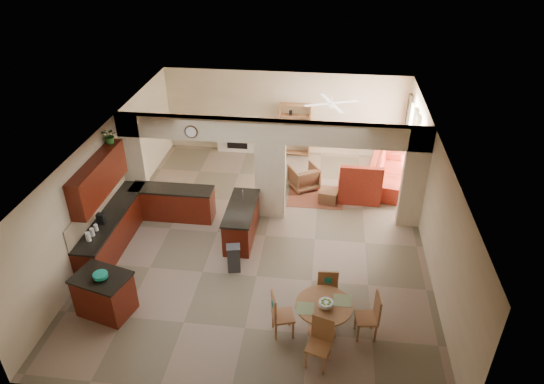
# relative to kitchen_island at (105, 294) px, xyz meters

# --- Properties ---
(floor) EXTENTS (10.00, 10.00, 0.00)m
(floor) POSITION_rel_kitchen_island_xyz_m (2.96, 3.08, -0.48)
(floor) COLOR #836E5B
(floor) RESTS_ON ground
(ceiling) EXTENTS (10.00, 10.00, 0.00)m
(ceiling) POSITION_rel_kitchen_island_xyz_m (2.96, 3.08, 2.32)
(ceiling) COLOR white
(ceiling) RESTS_ON wall_back
(wall_back) EXTENTS (8.00, 0.00, 8.00)m
(wall_back) POSITION_rel_kitchen_island_xyz_m (2.96, 8.08, 0.92)
(wall_back) COLOR beige
(wall_back) RESTS_ON floor
(wall_front) EXTENTS (8.00, 0.00, 8.00)m
(wall_front) POSITION_rel_kitchen_island_xyz_m (2.96, -1.92, 0.92)
(wall_front) COLOR beige
(wall_front) RESTS_ON floor
(wall_left) EXTENTS (0.00, 10.00, 10.00)m
(wall_left) POSITION_rel_kitchen_island_xyz_m (-1.04, 3.08, 0.92)
(wall_left) COLOR beige
(wall_left) RESTS_ON floor
(wall_right) EXTENTS (0.00, 10.00, 10.00)m
(wall_right) POSITION_rel_kitchen_island_xyz_m (6.96, 3.08, 0.92)
(wall_right) COLOR beige
(wall_right) RESTS_ON floor
(partition_left_pier) EXTENTS (0.60, 0.25, 2.80)m
(partition_left_pier) POSITION_rel_kitchen_island_xyz_m (-0.74, 4.08, 0.92)
(partition_left_pier) COLOR beige
(partition_left_pier) RESTS_ON floor
(partition_center_pier) EXTENTS (0.80, 0.25, 2.20)m
(partition_center_pier) POSITION_rel_kitchen_island_xyz_m (2.96, 4.08, 0.62)
(partition_center_pier) COLOR beige
(partition_center_pier) RESTS_ON floor
(partition_right_pier) EXTENTS (0.60, 0.25, 2.80)m
(partition_right_pier) POSITION_rel_kitchen_island_xyz_m (6.66, 4.08, 0.92)
(partition_right_pier) COLOR beige
(partition_right_pier) RESTS_ON floor
(partition_header) EXTENTS (8.00, 0.25, 0.60)m
(partition_header) POSITION_rel_kitchen_island_xyz_m (2.96, 4.08, 2.02)
(partition_header) COLOR beige
(partition_header) RESTS_ON partition_center_pier
(kitchen_counter) EXTENTS (2.52, 3.29, 1.48)m
(kitchen_counter) POSITION_rel_kitchen_island_xyz_m (-0.30, 2.83, -0.02)
(kitchen_counter) COLOR #3E0D07
(kitchen_counter) RESTS_ON floor
(upper_cabinets) EXTENTS (0.35, 2.40, 0.90)m
(upper_cabinets) POSITION_rel_kitchen_island_xyz_m (-0.86, 2.28, 1.44)
(upper_cabinets) COLOR #3E0D07
(upper_cabinets) RESTS_ON wall_left
(peninsula) EXTENTS (0.70, 1.85, 0.91)m
(peninsula) POSITION_rel_kitchen_island_xyz_m (2.36, 2.96, -0.02)
(peninsula) COLOR #3E0D07
(peninsula) RESTS_ON floor
(wall_clock) EXTENTS (0.34, 0.03, 0.34)m
(wall_clock) POSITION_rel_kitchen_island_xyz_m (0.96, 3.93, 1.97)
(wall_clock) COLOR #4F381A
(wall_clock) RESTS_ON partition_header
(rug) EXTENTS (1.60, 1.30, 0.01)m
(rug) POSITION_rel_kitchen_island_xyz_m (4.16, 5.18, -0.48)
(rug) COLOR brown
(rug) RESTS_ON floor
(fireplace) EXTENTS (1.60, 0.35, 1.20)m
(fireplace) POSITION_rel_kitchen_island_xyz_m (1.36, 7.91, 0.13)
(fireplace) COLOR silver
(fireplace) RESTS_ON floor
(shelving_unit) EXTENTS (1.00, 0.32, 1.80)m
(shelving_unit) POSITION_rel_kitchen_island_xyz_m (3.31, 7.90, 0.42)
(shelving_unit) COLOR brown
(shelving_unit) RESTS_ON floor
(window_a) EXTENTS (0.02, 0.90, 1.90)m
(window_a) POSITION_rel_kitchen_island_xyz_m (6.93, 5.38, 0.72)
(window_a) COLOR white
(window_a) RESTS_ON wall_right
(window_b) EXTENTS (0.02, 0.90, 1.90)m
(window_b) POSITION_rel_kitchen_island_xyz_m (6.93, 7.08, 0.72)
(window_b) COLOR white
(window_b) RESTS_ON wall_right
(glazed_door) EXTENTS (0.02, 0.70, 2.10)m
(glazed_door) POSITION_rel_kitchen_island_xyz_m (6.93, 6.23, 0.57)
(glazed_door) COLOR white
(glazed_door) RESTS_ON wall_right
(drape_a_left) EXTENTS (0.10, 0.28, 2.30)m
(drape_a_left) POSITION_rel_kitchen_island_xyz_m (6.89, 4.78, 0.72)
(drape_a_left) COLOR #3E1D19
(drape_a_left) RESTS_ON wall_right
(drape_a_right) EXTENTS (0.10, 0.28, 2.30)m
(drape_a_right) POSITION_rel_kitchen_island_xyz_m (6.89, 5.98, 0.72)
(drape_a_right) COLOR #3E1D19
(drape_a_right) RESTS_ON wall_right
(drape_b_left) EXTENTS (0.10, 0.28, 2.30)m
(drape_b_left) POSITION_rel_kitchen_island_xyz_m (6.89, 6.48, 0.72)
(drape_b_left) COLOR #3E1D19
(drape_b_left) RESTS_ON wall_right
(drape_b_right) EXTENTS (0.10, 0.28, 2.30)m
(drape_b_right) POSITION_rel_kitchen_island_xyz_m (6.89, 7.68, 0.72)
(drape_b_right) COLOR #3E1D19
(drape_b_right) RESTS_ON wall_right
(ceiling_fan) EXTENTS (1.00, 1.00, 0.10)m
(ceiling_fan) POSITION_rel_kitchen_island_xyz_m (4.46, 6.08, 2.08)
(ceiling_fan) COLOR white
(ceiling_fan) RESTS_ON ceiling
(kitchen_island) EXTENTS (1.27, 1.05, 0.96)m
(kitchen_island) POSITION_rel_kitchen_island_xyz_m (0.00, 0.00, 0.00)
(kitchen_island) COLOR #3E0D07
(kitchen_island) RESTS_ON floor
(teal_bowl) EXTENTS (0.30, 0.30, 0.14)m
(teal_bowl) POSITION_rel_kitchen_island_xyz_m (0.05, -0.07, 0.54)
(teal_bowl) COLOR #159379
(teal_bowl) RESTS_ON kitchen_island
(trash_can) EXTENTS (0.34, 0.31, 0.63)m
(trash_can) POSITION_rel_kitchen_island_xyz_m (2.40, 1.65, -0.17)
(trash_can) COLOR #2F2F32
(trash_can) RESTS_ON floor
(dining_table) EXTENTS (1.12, 1.12, 0.76)m
(dining_table) POSITION_rel_kitchen_island_xyz_m (4.52, -0.05, 0.03)
(dining_table) COLOR brown
(dining_table) RESTS_ON floor
(fruit_bowl) EXTENTS (0.28, 0.28, 0.15)m
(fruit_bowl) POSITION_rel_kitchen_island_xyz_m (4.56, -0.11, 0.36)
(fruit_bowl) COLOR #6AA824
(fruit_bowl) RESTS_ON dining_table
(sofa) EXTENTS (2.70, 1.42, 0.75)m
(sofa) POSITION_rel_kitchen_island_xyz_m (6.26, 6.27, -0.11)
(sofa) COLOR maroon
(sofa) RESTS_ON floor
(chaise) EXTENTS (1.21, 1.00, 0.48)m
(chaise) POSITION_rel_kitchen_island_xyz_m (5.40, 5.30, -0.24)
(chaise) COLOR maroon
(chaise) RESTS_ON floor
(armchair) EXTENTS (1.05, 1.06, 0.72)m
(armchair) POSITION_rel_kitchen_island_xyz_m (3.77, 5.65, -0.12)
(armchair) COLOR maroon
(armchair) RESTS_ON floor
(ottoman) EXTENTS (0.60, 0.60, 0.37)m
(ottoman) POSITION_rel_kitchen_island_xyz_m (4.55, 4.95, -0.30)
(ottoman) COLOR maroon
(ottoman) RESTS_ON floor
(plant) EXTENTS (0.42, 0.39, 0.41)m
(plant) POSITION_rel_kitchen_island_xyz_m (-0.86, 3.20, 2.09)
(plant) COLOR #165317
(plant) RESTS_ON upper_cabinets
(chair_north) EXTENTS (0.45, 0.45, 1.02)m
(chair_north) POSITION_rel_kitchen_island_xyz_m (4.57, 0.72, 0.07)
(chair_north) COLOR brown
(chair_north) RESTS_ON floor
(chair_east) EXTENTS (0.47, 0.47, 1.02)m
(chair_east) POSITION_rel_kitchen_island_xyz_m (5.45, 0.00, 0.07)
(chair_east) COLOR brown
(chair_east) RESTS_ON floor
(chair_south) EXTENTS (0.52, 0.52, 1.02)m
(chair_south) POSITION_rel_kitchen_island_xyz_m (4.49, -0.75, 0.07)
(chair_south) COLOR brown
(chair_south) RESTS_ON floor
(chair_west) EXTENTS (0.52, 0.52, 1.02)m
(chair_west) POSITION_rel_kitchen_island_xyz_m (3.66, -0.17, 0.07)
(chair_west) COLOR brown
(chair_west) RESTS_ON floor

